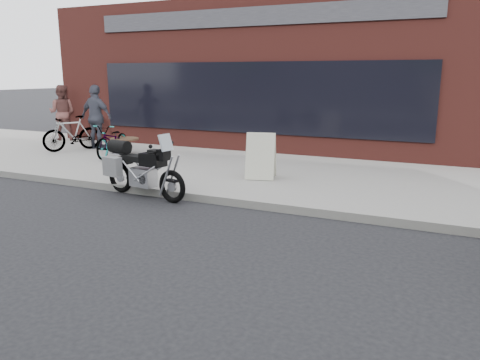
{
  "coord_description": "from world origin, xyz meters",
  "views": [
    {
      "loc": [
        3.38,
        -3.41,
        2.36
      ],
      "look_at": [
        0.61,
        2.65,
        0.85
      ],
      "focal_mm": 35.0,
      "sensor_mm": 36.0,
      "label": 1
    }
  ],
  "objects_px": {
    "cafe_patron_left": "(62,113)",
    "cafe_patron_right": "(97,117)",
    "motorcycle": "(139,169)",
    "cafe_table": "(124,139)",
    "bicycle_front": "(113,140)",
    "bicycle_rear": "(72,133)",
    "sandwich_sign": "(261,156)"
  },
  "relations": [
    {
      "from": "cafe_patron_left",
      "to": "motorcycle",
      "type": "bearing_deg",
      "value": 121.83
    },
    {
      "from": "sandwich_sign",
      "to": "cafe_table",
      "type": "xyz_separation_m",
      "value": [
        -4.65,
        1.26,
        -0.08
      ]
    },
    {
      "from": "bicycle_rear",
      "to": "sandwich_sign",
      "type": "relative_size",
      "value": 1.71
    },
    {
      "from": "motorcycle",
      "to": "cafe_patron_left",
      "type": "distance_m",
      "value": 8.13
    },
    {
      "from": "cafe_patron_left",
      "to": "cafe_patron_right",
      "type": "xyz_separation_m",
      "value": [
        2.38,
        -1.02,
        0.02
      ]
    },
    {
      "from": "bicycle_rear",
      "to": "cafe_table",
      "type": "relative_size",
      "value": 2.12
    },
    {
      "from": "bicycle_front",
      "to": "cafe_table",
      "type": "relative_size",
      "value": 2.14
    },
    {
      "from": "bicycle_rear",
      "to": "sandwich_sign",
      "type": "xyz_separation_m",
      "value": [
        6.47,
        -1.15,
        -0.01
      ]
    },
    {
      "from": "motorcycle",
      "to": "bicycle_front",
      "type": "distance_m",
      "value": 4.01
    },
    {
      "from": "bicycle_front",
      "to": "cafe_patron_left",
      "type": "bearing_deg",
      "value": 139.82
    },
    {
      "from": "motorcycle",
      "to": "bicycle_rear",
      "type": "relative_size",
      "value": 1.2
    },
    {
      "from": "cafe_patron_left",
      "to": "cafe_patron_right",
      "type": "relative_size",
      "value": 0.97
    },
    {
      "from": "cafe_table",
      "to": "cafe_patron_right",
      "type": "height_order",
      "value": "cafe_patron_right"
    },
    {
      "from": "cafe_table",
      "to": "bicycle_rear",
      "type": "bearing_deg",
      "value": -176.52
    },
    {
      "from": "motorcycle",
      "to": "cafe_table",
      "type": "height_order",
      "value": "motorcycle"
    },
    {
      "from": "cafe_table",
      "to": "cafe_patron_left",
      "type": "relative_size",
      "value": 0.43
    },
    {
      "from": "sandwich_sign",
      "to": "bicycle_front",
      "type": "bearing_deg",
      "value": 156.39
    },
    {
      "from": "cafe_patron_right",
      "to": "bicycle_rear",
      "type": "bearing_deg",
      "value": 56.03
    },
    {
      "from": "motorcycle",
      "to": "cafe_patron_right",
      "type": "bearing_deg",
      "value": 148.73
    },
    {
      "from": "bicycle_front",
      "to": "cafe_patron_right",
      "type": "bearing_deg",
      "value": 132.66
    },
    {
      "from": "bicycle_rear",
      "to": "sandwich_sign",
      "type": "distance_m",
      "value": 6.57
    },
    {
      "from": "sandwich_sign",
      "to": "cafe_patron_right",
      "type": "distance_m",
      "value": 6.29
    },
    {
      "from": "bicycle_front",
      "to": "cafe_table",
      "type": "distance_m",
      "value": 0.44
    },
    {
      "from": "sandwich_sign",
      "to": "cafe_table",
      "type": "relative_size",
      "value": 1.24
    },
    {
      "from": "cafe_table",
      "to": "cafe_patron_right",
      "type": "bearing_deg",
      "value": 160.44
    },
    {
      "from": "bicycle_rear",
      "to": "cafe_patron_left",
      "type": "relative_size",
      "value": 0.91
    },
    {
      "from": "bicycle_front",
      "to": "bicycle_rear",
      "type": "xyz_separation_m",
      "value": [
        -1.77,
        0.32,
        0.06
      ]
    },
    {
      "from": "motorcycle",
      "to": "sandwich_sign",
      "type": "xyz_separation_m",
      "value": [
        1.79,
        1.93,
        0.09
      ]
    },
    {
      "from": "bicycle_rear",
      "to": "cafe_table",
      "type": "distance_m",
      "value": 1.82
    },
    {
      "from": "cafe_patron_right",
      "to": "bicycle_front",
      "type": "bearing_deg",
      "value": 147.74
    },
    {
      "from": "sandwich_sign",
      "to": "cafe_table",
      "type": "bearing_deg",
      "value": 151.23
    },
    {
      "from": "bicycle_rear",
      "to": "cafe_table",
      "type": "xyz_separation_m",
      "value": [
        1.82,
        0.11,
        -0.09
      ]
    }
  ]
}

